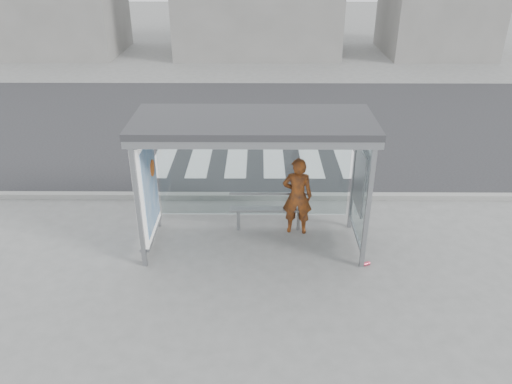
% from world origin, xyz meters
% --- Properties ---
extents(ground, '(80.00, 80.00, 0.00)m').
position_xyz_m(ground, '(0.00, 0.00, 0.00)').
color(ground, slate).
rests_on(ground, ground).
extents(road, '(30.00, 10.00, 0.01)m').
position_xyz_m(road, '(0.00, 7.00, 0.00)').
color(road, '#242427').
rests_on(road, ground).
extents(curb, '(30.00, 0.18, 0.12)m').
position_xyz_m(curb, '(0.00, 1.95, 0.06)').
color(curb, gray).
rests_on(curb, ground).
extents(crosswalk, '(5.55, 3.00, 0.00)m').
position_xyz_m(crosswalk, '(0.00, 4.50, 0.00)').
color(crosswalk, silver).
rests_on(crosswalk, ground).
extents(bus_shelter, '(4.25, 1.65, 2.62)m').
position_xyz_m(bus_shelter, '(-0.37, 0.06, 1.98)').
color(bus_shelter, gray).
rests_on(bus_shelter, ground).
extents(building_center, '(8.00, 5.00, 5.00)m').
position_xyz_m(building_center, '(0.00, 18.00, 2.50)').
color(building_center, slate).
rests_on(building_center, ground).
extents(person, '(0.64, 0.45, 1.64)m').
position_xyz_m(person, '(0.87, 0.51, 0.82)').
color(person, '#C55D12').
rests_on(person, ground).
extents(bench, '(1.59, 0.21, 0.82)m').
position_xyz_m(bench, '(0.30, 0.58, 0.49)').
color(bench, gray).
rests_on(bench, ground).
extents(soda_can, '(0.15, 0.12, 0.07)m').
position_xyz_m(soda_can, '(2.09, -0.68, 0.04)').
color(soda_can, '#D33E58').
rests_on(soda_can, ground).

